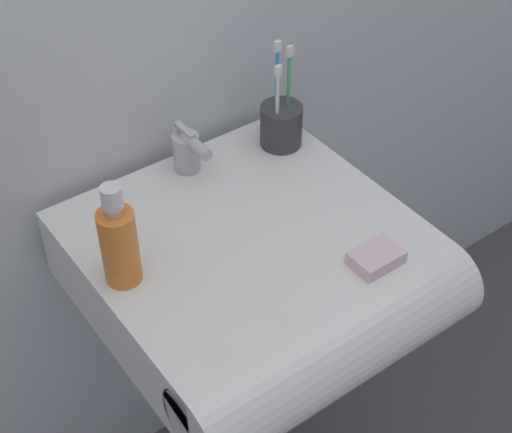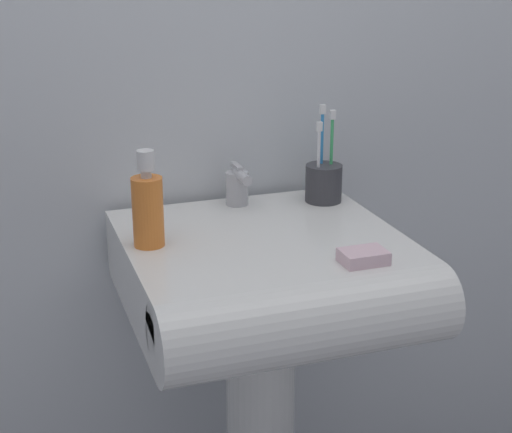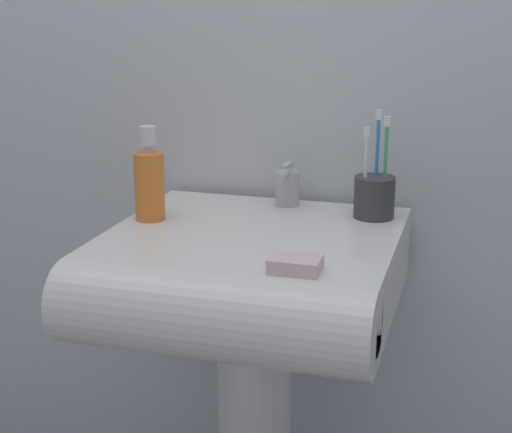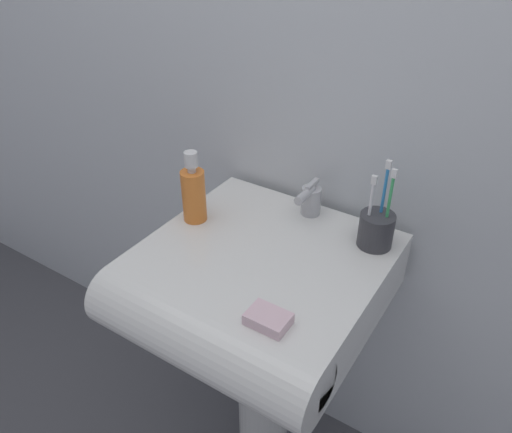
# 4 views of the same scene
# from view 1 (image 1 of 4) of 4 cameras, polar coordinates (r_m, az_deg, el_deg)

# --- Properties ---
(sink_pedestal) EXTENTS (0.15, 0.15, 0.71)m
(sink_pedestal) POSITION_cam_1_polar(r_m,az_deg,el_deg) (1.71, -0.80, -13.31)
(sink_pedestal) COLOR white
(sink_pedestal) RESTS_ON ground
(sink_basin) EXTENTS (0.54, 0.56, 0.14)m
(sink_basin) POSITION_cam_1_polar(r_m,az_deg,el_deg) (1.35, 0.40, -4.42)
(sink_basin) COLOR white
(sink_basin) RESTS_ON sink_pedestal
(faucet) EXTENTS (0.05, 0.10, 0.09)m
(faucet) POSITION_cam_1_polar(r_m,az_deg,el_deg) (1.44, -4.99, 4.79)
(faucet) COLOR #B7B7BC
(faucet) RESTS_ON sink_basin
(toothbrush_cup) EXTENTS (0.08, 0.08, 0.21)m
(toothbrush_cup) POSITION_cam_1_polar(r_m,az_deg,el_deg) (1.50, 1.84, 6.76)
(toothbrush_cup) COLOR #38383D
(toothbrush_cup) RESTS_ON sink_basin
(soap_bottle) EXTENTS (0.06, 0.06, 0.19)m
(soap_bottle) POSITION_cam_1_polar(r_m,az_deg,el_deg) (1.22, -9.94, -1.92)
(soap_bottle) COLOR orange
(soap_bottle) RESTS_ON sink_basin
(bar_soap) EXTENTS (0.08, 0.06, 0.02)m
(bar_soap) POSITION_cam_1_polar(r_m,az_deg,el_deg) (1.28, 8.73, -2.97)
(bar_soap) COLOR silver
(bar_soap) RESTS_ON sink_basin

